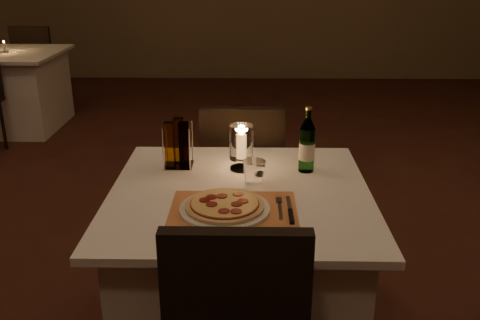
{
  "coord_description": "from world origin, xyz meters",
  "views": [
    {
      "loc": [
        0.22,
        -2.33,
        1.58
      ],
      "look_at": [
        0.18,
        -0.44,
        0.86
      ],
      "focal_mm": 40.0,
      "sensor_mm": 36.0,
      "label": 1
    }
  ],
  "objects_px": {
    "plate": "(225,209)",
    "neighbor_table_left": "(11,90)",
    "hurricane_candle": "(241,144)",
    "tumbler": "(254,172)",
    "water_bottle": "(307,146)",
    "pizza": "(225,205)",
    "main_table": "(240,273)",
    "chair_far": "(242,168)"
  },
  "relations": [
    {
      "from": "hurricane_candle",
      "to": "neighbor_table_left",
      "type": "distance_m",
      "value": 3.73
    },
    {
      "from": "tumbler",
      "to": "chair_far",
      "type": "bearing_deg",
      "value": 94.95
    },
    {
      "from": "plate",
      "to": "neighbor_table_left",
      "type": "height_order",
      "value": "plate"
    },
    {
      "from": "chair_far",
      "to": "tumbler",
      "type": "height_order",
      "value": "chair_far"
    },
    {
      "from": "tumbler",
      "to": "neighbor_table_left",
      "type": "height_order",
      "value": "tumbler"
    },
    {
      "from": "neighbor_table_left",
      "to": "main_table",
      "type": "bearing_deg",
      "value": -54.13
    },
    {
      "from": "pizza",
      "to": "water_bottle",
      "type": "height_order",
      "value": "water_bottle"
    },
    {
      "from": "water_bottle",
      "to": "neighbor_table_left",
      "type": "bearing_deg",
      "value": 130.99
    },
    {
      "from": "main_table",
      "to": "tumbler",
      "type": "bearing_deg",
      "value": 56.18
    },
    {
      "from": "plate",
      "to": "hurricane_candle",
      "type": "height_order",
      "value": "hurricane_candle"
    },
    {
      "from": "tumbler",
      "to": "neighbor_table_left",
      "type": "distance_m",
      "value": 3.86
    },
    {
      "from": "plate",
      "to": "water_bottle",
      "type": "bearing_deg",
      "value": 50.51
    },
    {
      "from": "pizza",
      "to": "neighbor_table_left",
      "type": "xyz_separation_m",
      "value": [
        -2.22,
        3.32,
        -0.39
      ]
    },
    {
      "from": "chair_far",
      "to": "water_bottle",
      "type": "bearing_deg",
      "value": -61.41
    },
    {
      "from": "pizza",
      "to": "tumbler",
      "type": "distance_m",
      "value": 0.28
    },
    {
      "from": "hurricane_candle",
      "to": "neighbor_table_left",
      "type": "relative_size",
      "value": 0.19
    },
    {
      "from": "main_table",
      "to": "hurricane_candle",
      "type": "xyz_separation_m",
      "value": [
        0.0,
        0.22,
        0.48
      ]
    },
    {
      "from": "main_table",
      "to": "tumbler",
      "type": "relative_size",
      "value": 10.87
    },
    {
      "from": "main_table",
      "to": "hurricane_candle",
      "type": "relative_size",
      "value": 5.17
    },
    {
      "from": "tumbler",
      "to": "water_bottle",
      "type": "bearing_deg",
      "value": 30.89
    },
    {
      "from": "plate",
      "to": "neighbor_table_left",
      "type": "xyz_separation_m",
      "value": [
        -2.22,
        3.32,
        -0.38
      ]
    },
    {
      "from": "plate",
      "to": "hurricane_candle",
      "type": "xyz_separation_m",
      "value": [
        0.05,
        0.4,
        0.1
      ]
    },
    {
      "from": "tumbler",
      "to": "main_table",
      "type": "bearing_deg",
      "value": -123.82
    },
    {
      "from": "main_table",
      "to": "plate",
      "type": "xyz_separation_m",
      "value": [
        -0.05,
        -0.18,
        0.38
      ]
    },
    {
      "from": "neighbor_table_left",
      "to": "chair_far",
      "type": "bearing_deg",
      "value": -46.89
    },
    {
      "from": "chair_far",
      "to": "hurricane_candle",
      "type": "xyz_separation_m",
      "value": [
        0.0,
        -0.49,
        0.3
      ]
    },
    {
      "from": "hurricane_candle",
      "to": "tumbler",
      "type": "bearing_deg",
      "value": -69.71
    },
    {
      "from": "plate",
      "to": "tumbler",
      "type": "relative_size",
      "value": 3.48
    },
    {
      "from": "main_table",
      "to": "pizza",
      "type": "relative_size",
      "value": 3.57
    },
    {
      "from": "tumbler",
      "to": "water_bottle",
      "type": "relative_size",
      "value": 0.33
    },
    {
      "from": "plate",
      "to": "neighbor_table_left",
      "type": "relative_size",
      "value": 0.32
    },
    {
      "from": "main_table",
      "to": "chair_far",
      "type": "bearing_deg",
      "value": 90.0
    },
    {
      "from": "hurricane_candle",
      "to": "water_bottle",
      "type": "bearing_deg",
      "value": -2.59
    },
    {
      "from": "plate",
      "to": "tumbler",
      "type": "bearing_deg",
      "value": 68.19
    },
    {
      "from": "chair_far",
      "to": "pizza",
      "type": "relative_size",
      "value": 3.21
    },
    {
      "from": "main_table",
      "to": "chair_far",
      "type": "relative_size",
      "value": 1.11
    },
    {
      "from": "pizza",
      "to": "water_bottle",
      "type": "bearing_deg",
      "value": 50.52
    },
    {
      "from": "plate",
      "to": "water_bottle",
      "type": "xyz_separation_m",
      "value": [
        0.32,
        0.39,
        0.1
      ]
    },
    {
      "from": "main_table",
      "to": "pizza",
      "type": "height_order",
      "value": "pizza"
    },
    {
      "from": "main_table",
      "to": "water_bottle",
      "type": "relative_size",
      "value": 3.62
    },
    {
      "from": "tumbler",
      "to": "water_bottle",
      "type": "xyz_separation_m",
      "value": [
        0.22,
        0.13,
        0.07
      ]
    },
    {
      "from": "chair_far",
      "to": "neighbor_table_left",
      "type": "height_order",
      "value": "chair_far"
    }
  ]
}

